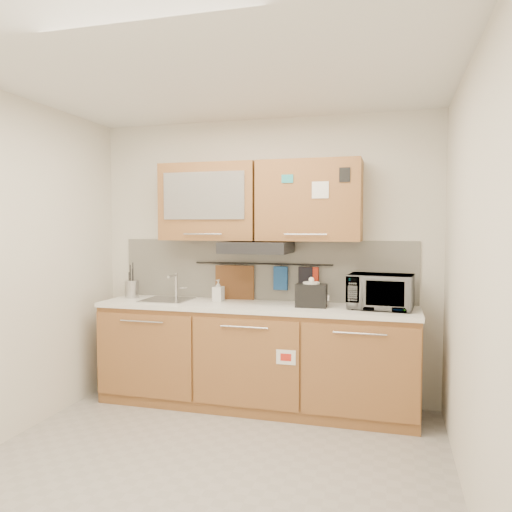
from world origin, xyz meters
The scene contains 21 objects.
floor centered at (0.00, 0.00, 0.00)m, with size 3.20×3.20×0.00m, color #9E9993.
ceiling centered at (0.00, 0.00, 2.60)m, with size 3.20×3.20×0.00m, color white.
wall_back centered at (0.00, 1.50, 1.30)m, with size 3.20×3.20×0.00m, color silver.
wall_left centered at (-1.60, 0.00, 1.30)m, with size 3.00×3.00×0.00m, color silver.
wall_right centered at (1.60, 0.00, 1.30)m, with size 3.00×3.00×0.00m, color silver.
base_cabinet centered at (0.00, 1.19, 0.41)m, with size 2.80×0.64×0.88m.
countertop centered at (0.00, 1.19, 0.90)m, with size 2.82×0.62×0.04m, color white.
backsplash centered at (0.00, 1.49, 1.20)m, with size 2.80×0.02×0.56m, color silver.
upper_cabinets centered at (0.00, 1.32, 1.83)m, with size 1.82×0.37×0.70m.
range_hood centered at (0.00, 1.25, 1.42)m, with size 0.60×0.46×0.10m, color black.
sink centered at (-0.85, 1.21, 0.92)m, with size 0.42×0.40×0.26m.
utensil_rail centered at (0.00, 1.45, 1.26)m, with size 0.02×0.02×1.30m, color black.
utensil_crock centered at (-1.25, 1.27, 1.01)m, with size 0.17×0.17×0.34m.
kettle centered at (0.50, 1.20, 1.02)m, with size 0.18×0.16×0.25m.
toaster centered at (0.51, 1.17, 1.02)m, with size 0.26×0.16×0.20m.
microwave centered at (1.08, 1.23, 1.06)m, with size 0.52×0.35×0.29m, color #999999.
soap_bottle centered at (-0.37, 1.28, 1.02)m, with size 0.09×0.09×0.20m, color #999999.
cutting_board centered at (-0.26, 1.44, 1.01)m, with size 0.37×0.03×0.45m, color brown.
oven_mitt centered at (0.18, 1.44, 1.13)m, with size 0.13×0.03×0.22m, color navy.
dark_pouch centered at (0.41, 1.44, 1.14)m, with size 0.13×0.04×0.20m, color black.
pot_holder centered at (0.46, 1.44, 1.15)m, with size 0.14×0.02×0.18m, color #B22A17.
Camera 1 is at (1.17, -3.02, 1.60)m, focal length 35.00 mm.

